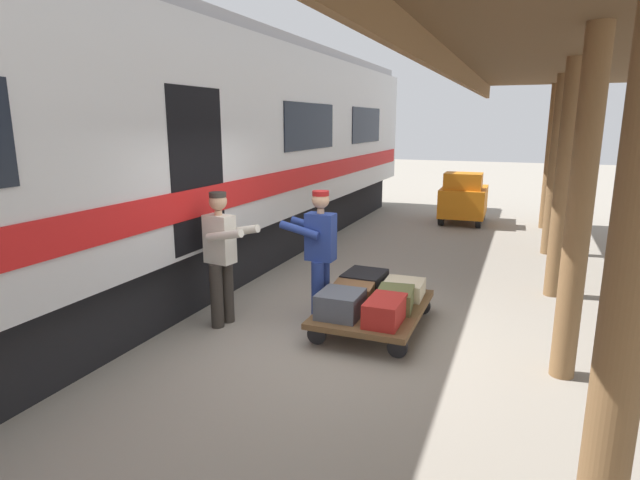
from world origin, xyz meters
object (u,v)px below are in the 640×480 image
object	(u,v)px
baggage_tug	(463,198)
porter_in_overalls	(319,252)
porter_by_door	(221,254)
suitcase_slate_roller	(340,304)
suitcase_cream_canvas	(404,289)
train_car	(104,158)
suitcase_red_plastic	(385,311)
suitcase_olive_duffel	(395,299)
suitcase_brown_leather	(353,293)
suitcase_black_hardshell	(364,282)
luggage_cart	(373,309)

from	to	relation	value
baggage_tug	porter_in_overalls	bearing A→B (deg)	83.01
baggage_tug	porter_by_door	bearing A→B (deg)	76.20
suitcase_slate_roller	suitcase_cream_canvas	xyz separation A→B (m)	(-0.54, -0.97, -0.04)
train_car	suitcase_red_plastic	xyz separation A→B (m)	(-3.92, 0.00, -1.62)
suitcase_olive_duffel	suitcase_cream_canvas	bearing A→B (deg)	-90.00
suitcase_brown_leather	suitcase_olive_duffel	bearing A→B (deg)	180.00
suitcase_cream_canvas	suitcase_red_plastic	world-z (taller)	suitcase_red_plastic
suitcase_black_hardshell	baggage_tug	world-z (taller)	baggage_tug
porter_in_overalls	porter_by_door	bearing A→B (deg)	28.49
suitcase_black_hardshell	suitcase_slate_roller	bearing A→B (deg)	90.00
suitcase_olive_duffel	porter_in_overalls	xyz separation A→B (m)	(1.00, 0.01, 0.50)
suitcase_slate_roller	baggage_tug	size ratio (longest dim) A/B	0.31
train_car	suitcase_red_plastic	world-z (taller)	train_car
luggage_cart	porter_by_door	size ratio (longest dim) A/B	1.04
suitcase_brown_leather	porter_by_door	world-z (taller)	porter_by_door
suitcase_black_hardshell	porter_by_door	xyz separation A→B (m)	(1.53, 1.08, 0.49)
luggage_cart	suitcase_olive_duffel	world-z (taller)	suitcase_olive_duffel
suitcase_slate_roller	suitcase_red_plastic	bearing A→B (deg)	180.00
train_car	suitcase_olive_duffel	size ratio (longest dim) A/B	38.18
suitcase_red_plastic	suitcase_olive_duffel	xyz separation A→B (m)	(0.00, -0.49, -0.02)
suitcase_slate_roller	porter_in_overalls	xyz separation A→B (m)	(0.46, -0.48, 0.48)
suitcase_cream_canvas	suitcase_olive_duffel	distance (m)	0.49
porter_in_overalls	suitcase_red_plastic	bearing A→B (deg)	154.34
luggage_cart	suitcase_brown_leather	world-z (taller)	suitcase_brown_leather
suitcase_black_hardshell	suitcase_cream_canvas	size ratio (longest dim) A/B	1.19
porter_by_door	porter_in_overalls	bearing A→B (deg)	-151.51
porter_by_door	baggage_tug	bearing A→B (deg)	-103.80
suitcase_black_hardshell	suitcase_slate_roller	xyz separation A→B (m)	(-0.00, 0.97, 0.01)
porter_by_door	suitcase_black_hardshell	bearing A→B (deg)	-144.94
luggage_cart	train_car	bearing A→B (deg)	7.54
train_car	baggage_tug	xyz separation A→B (m)	(-3.86, -8.05, -1.43)
luggage_cart	suitcase_brown_leather	size ratio (longest dim) A/B	3.54
suitcase_olive_duffel	porter_in_overalls	size ratio (longest dim) A/B	0.32
suitcase_slate_roller	suitcase_cream_canvas	world-z (taller)	suitcase_slate_roller
train_car	suitcase_black_hardshell	world-z (taller)	train_car
train_car	suitcase_slate_roller	world-z (taller)	train_car
suitcase_red_plastic	suitcase_black_hardshell	bearing A→B (deg)	-61.04
luggage_cart	suitcase_brown_leather	distance (m)	0.32
suitcase_black_hardshell	suitcase_red_plastic	distance (m)	1.11
suitcase_black_hardshell	suitcase_red_plastic	xyz separation A→B (m)	(-0.54, 0.97, 0.01)
suitcase_red_plastic	suitcase_olive_duffel	bearing A→B (deg)	-90.00
suitcase_slate_roller	porter_in_overalls	distance (m)	0.82
suitcase_cream_canvas	porter_by_door	size ratio (longest dim) A/B	0.30
suitcase_cream_canvas	suitcase_brown_leather	xyz separation A→B (m)	(0.54, 0.49, 0.02)
suitcase_slate_roller	suitcase_olive_duffel	xyz separation A→B (m)	(-0.54, -0.49, -0.02)
suitcase_slate_roller	suitcase_brown_leather	xyz separation A→B (m)	(0.00, -0.49, -0.02)
suitcase_black_hardshell	suitcase_olive_duffel	size ratio (longest dim) A/B	1.11
luggage_cart	porter_by_door	xyz separation A→B (m)	(1.80, 0.59, 0.67)
porter_by_door	suitcase_olive_duffel	bearing A→B (deg)	-164.09
train_car	suitcase_black_hardshell	xyz separation A→B (m)	(-3.39, -0.97, -1.63)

